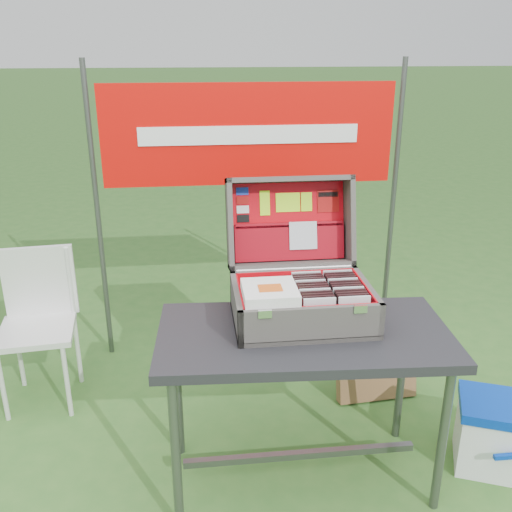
{
  "coord_description": "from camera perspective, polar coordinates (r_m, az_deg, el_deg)",
  "views": [
    {
      "loc": [
        -0.32,
        -2.03,
        1.78
      ],
      "look_at": [
        -0.08,
        0.1,
        0.97
      ],
      "focal_mm": 40.0,
      "sensor_mm": 36.0,
      "label": 1
    }
  ],
  "objects": [
    {
      "name": "songbook_6",
      "position": [
        2.17,
        1.39,
        -3.32
      ],
      "size": [
        0.21,
        0.21,
        0.0
      ],
      "primitive_type": "cube",
      "color": "white",
      "rests_on": "suitcase_base_wall_front"
    },
    {
      "name": "table_leg_br",
      "position": [
        2.77,
        14.35,
        -11.41
      ],
      "size": [
        0.04,
        0.04,
        0.68
      ],
      "primitive_type": "cylinder",
      "color": "#59595B",
      "rests_on": "ground"
    },
    {
      "name": "songbook_1",
      "position": [
        2.18,
        1.39,
        -3.92
      ],
      "size": [
        0.21,
        0.21,
        0.0
      ],
      "primitive_type": "cube",
      "color": "white",
      "rests_on": "suitcase_base_wall_front"
    },
    {
      "name": "cd_left_7",
      "position": [
        2.3,
        5.51,
        -4.22
      ],
      "size": [
        0.12,
        0.01,
        0.14
      ],
      "primitive_type": "cube",
      "color": "black",
      "rests_on": "suitcase_liner_floor"
    },
    {
      "name": "cd_right_5",
      "position": [
        2.29,
        9.0,
        -4.48
      ],
      "size": [
        0.12,
        0.01,
        0.14
      ],
      "primitive_type": "cube",
      "color": "black",
      "rests_on": "suitcase_liner_floor"
    },
    {
      "name": "table_brace",
      "position": [
        2.59,
        4.43,
        -19.2
      ],
      "size": [
        1.0,
        0.03,
        0.03
      ],
      "primitive_type": "cube",
      "color": "#59595B",
      "rests_on": "ground"
    },
    {
      "name": "table_top",
      "position": [
        2.26,
        4.83,
        -7.96
      ],
      "size": [
        1.17,
        0.63,
        0.04
      ],
      "primitive_type": "cube",
      "rotation": [
        0.0,
        0.0,
        -0.05
      ],
      "color": "#242428",
      "rests_on": "ground"
    },
    {
      "name": "suitcase_pocket_cd",
      "position": [
        2.53,
        4.73,
        2.06
      ],
      "size": [
        0.12,
        0.04,
        0.12
      ],
      "primitive_type": "cube",
      "rotation": [
        -1.83,
        0.0,
        0.0
      ],
      "color": "silver",
      "rests_on": "suitcase_lid_pocket"
    },
    {
      "name": "songbook_0",
      "position": [
        2.18,
        1.39,
        -4.04
      ],
      "size": [
        0.21,
        0.21,
        0.0
      ],
      "primitive_type": "cube",
      "color": "white",
      "rests_on": "suitcase_base_wall_front"
    },
    {
      "name": "cd_right_4",
      "position": [
        2.27,
        9.14,
        -4.71
      ],
      "size": [
        0.12,
        0.01,
        0.14
      ],
      "primitive_type": "cube",
      "color": "silver",
      "rests_on": "suitcase_liner_floor"
    },
    {
      "name": "cd_left_9",
      "position": [
        2.34,
        5.29,
        -3.77
      ],
      "size": [
        0.12,
        0.01,
        0.14
      ],
      "primitive_type": "cube",
      "color": "black",
      "rests_on": "suitcase_liner_floor"
    },
    {
      "name": "cd_left_3",
      "position": [
        2.22,
        5.97,
        -5.15
      ],
      "size": [
        0.12,
        0.01,
        0.14
      ],
      "primitive_type": "cube",
      "color": "black",
      "rests_on": "suitcase_liner_floor"
    },
    {
      "name": "lid_card_neon_tall",
      "position": [
        2.53,
        0.89,
        5.31
      ],
      "size": [
        0.04,
        0.03,
        0.11
      ],
      "primitive_type": "cube",
      "rotation": [
        -1.83,
        0.0,
        0.0
      ],
      "color": "#B2F816",
      "rests_on": "suitcase_lid_liner"
    },
    {
      "name": "songbook_7",
      "position": [
        2.17,
        1.39,
        -3.2
      ],
      "size": [
        0.21,
        0.21,
        0.0
      ],
      "primitive_type": "cube",
      "color": "white",
      "rests_on": "suitcase_base_wall_front"
    },
    {
      "name": "songbook_2",
      "position": [
        2.18,
        1.39,
        -3.8
      ],
      "size": [
        0.21,
        0.21,
        0.0
      ],
      "primitive_type": "cube",
      "color": "white",
      "rests_on": "suitcase_base_wall_front"
    },
    {
      "name": "chair_backrest",
      "position": [
        3.17,
        -20.84,
        -2.39
      ],
      "size": [
        0.36,
        0.07,
        0.38
      ],
      "primitive_type": "cube",
      "rotation": [
        0.0,
        0.0,
        0.1
      ],
      "color": "silver",
      "rests_on": "chair_seat"
    },
    {
      "name": "lid_sticker_cc_b",
      "position": [
        2.52,
        -1.35,
        5.58
      ],
      "size": [
        0.05,
        0.01,
        0.03
      ],
      "primitive_type": "cube",
      "rotation": [
        -1.83,
        0.0,
        0.0
      ],
      "color": "#9E0C0B",
      "rests_on": "suitcase_lid_liner"
    },
    {
      "name": "chair_upright_left",
      "position": [
        3.22,
        -23.47,
        -2.62
      ],
      "size": [
        0.02,
        0.02,
        0.38
      ],
      "primitive_type": "cylinder",
      "color": "silver",
      "rests_on": "chair_seat"
    },
    {
      "name": "cooler_lid",
      "position": [
        2.75,
        23.66,
        -13.72
      ],
      "size": [
        0.45,
        0.4,
        0.04
      ],
      "primitive_type": "cube",
      "rotation": [
        0.0,
        0.0,
        -0.39
      ],
      "color": "#0433A6",
      "rests_on": "cooler_body"
    },
    {
      "name": "lid_sticker_band_bar",
      "position": [
        2.58,
        7.22,
        6.13
      ],
      "size": [
        0.09,
        0.01,
        0.02
      ],
      "primitive_type": "cube",
      "rotation": [
        -1.83,
        0.0,
        0.0
      ],
      "color": "black",
      "rests_on": "suitcase_lid_liner"
    },
    {
      "name": "songbook_5",
      "position": [
        2.17,
        1.39,
        -3.44
      ],
      "size": [
        0.21,
        0.21,
        0.0
      ],
      "primitive_type": "cube",
      "color": "white",
      "rests_on": "suitcase_base_wall_front"
    },
    {
      "name": "suitcase_latch_left",
      "position": [
        2.07,
        0.9,
        -5.82
      ],
      "size": [
        0.05,
        0.01,
        0.03
      ],
      "primitive_type": "cube",
      "color": "silver",
      "rests_on": "suitcase_base_wall_front"
    },
    {
      "name": "suitcase_base_bottom",
      "position": [
        2.33,
        4.61,
        -6.21
      ],
      "size": [
        0.55,
        0.39,
        0.02
      ],
      "primitive_type": "cube",
      "color": "#645F5A",
      "rests_on": "table_top"
    },
    {
      "name": "lid_card_neon_small",
      "position": [
        2.56,
        5.07,
        5.42
      ],
      "size": [
        0.05,
        0.02,
        0.08
      ],
      "primitive_type": "cube",
      "rotation": [
        -1.83,
        0.0,
        0.0
      ],
      "color": "#B2F816",
      "rests_on": "suitcase_lid_liner"
    },
    {
      "name": "cd_left_0",
      "position": [
        2.17,
        6.33,
        -5.9
      ],
      "size": [
        0.12,
        0.01,
        0.14
      ],
      "primitive_type": "cube",
      "color": "silver",
      "rests_on": "suitcase_liner_floor"
    },
    {
      "name": "cd_left_12",
      "position": [
        2.4,
        4.98,
        -3.13
      ],
      "size": [
        0.12,
        0.01,
        0.14
      ],
      "primitive_type": "cube",
      "color": "silver",
      "rests_on": "suitcase_liner_floor"
    },
    {
      "name": "suitcase_base_wall_left",
      "position": [
        2.27,
        -1.96,
        -5.16
      ],
      "size": [
        0.02,
        0.39,
        0.15
      ],
      "primitive_type": "cube",
      "color": "#645F5A",
      "rests_on": "table_top"
    },
    {
      "name": "cd_right_1",
      "position": [
        2.22,
        9.59,
        -5.42
      ],
      "size": [
        0.12,
        0.01,
        0.14
      ],
      "primitive_type": "cube",
      "color": "black",
      "rests_on": "suitcase_liner_floor"
    },
    {
      "name": "cd_right_0",
      "position": [
        2.2,
        9.74,
        -5.67
      ],
      "size": [
        0.12,
        0.01,
        0.14
      ],
      "primitive_type": "cube",
      "color": "silver",
      "rests_on": "suitcase_liner_floor"
    },
    {
      "name": "suitcase_lid_back",
      "position": [
        2.57,
        3.18,
        3.47
      ],
      "size": [
        0.55,
        0.12,
        0.39
      ],
      "primitive_type": "cube",
      "rotation": [
        -1.83,
        0.0,
        0.0
      ],
      "color": "#645F5A",
      "rests_on": "suitcase_base_wall_back"
    },
    {
      "name": "cd_left_4",
      "position": [
        2.24,
        5.85,
        -4.91
      ],
      "size": [
        0.12,
        0.01,
        0.14
      ],
      "primitive_type": "cube",
      "color": "silver",
      "rests_on": "suitcase_liner_floor"
    },
    {
      "name": "cd_right_8",
      "position": [
        2.35,
        8.59,
        -3.81
      ],
      "size": [
        0.12,
        0.01,
        0.14
      ],
      "primitive_type": "cube",
      "color": "silver",
      "rests_on": "suitcase_liner_floor"
    },
    {
      "name": "chair_leg_bl",
      "position": [
        3.37,
        -22.6,
        -8.91
      ],
      "size": [
        0.02,
        0.02,
        0.41
      ],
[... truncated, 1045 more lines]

